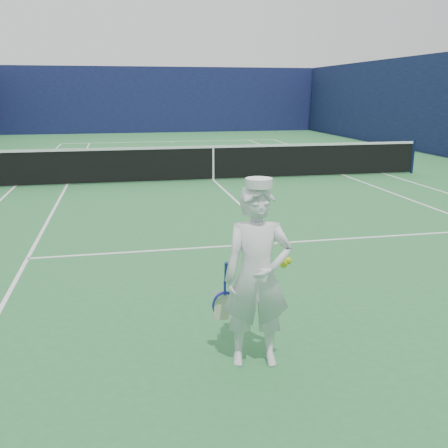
# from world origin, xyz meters

# --- Properties ---
(ground) EXTENTS (80.00, 80.00, 0.00)m
(ground) POSITION_xyz_m (0.00, 0.00, 0.00)
(ground) COLOR #2B703A
(ground) RESTS_ON ground
(court_markings) EXTENTS (11.03, 23.83, 0.01)m
(court_markings) POSITION_xyz_m (0.00, 0.00, 0.00)
(court_markings) COLOR white
(court_markings) RESTS_ON ground
(windscreen_fence) EXTENTS (20.12, 36.12, 4.00)m
(windscreen_fence) POSITION_xyz_m (0.00, 0.00, 2.00)
(windscreen_fence) COLOR #10153D
(windscreen_fence) RESTS_ON ground
(tennis_net) EXTENTS (12.88, 0.09, 1.07)m
(tennis_net) POSITION_xyz_m (0.00, 0.00, 0.55)
(tennis_net) COLOR #141E4C
(tennis_net) RESTS_ON ground
(tennis_player) EXTENTS (0.75, 0.56, 1.78)m
(tennis_player) POSITION_xyz_m (-1.45, -10.05, 0.87)
(tennis_player) COLOR white
(tennis_player) RESTS_ON ground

